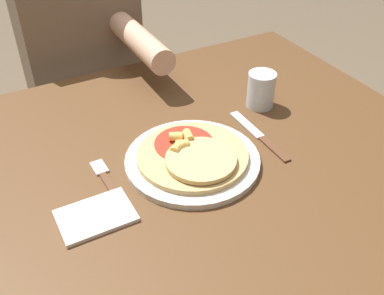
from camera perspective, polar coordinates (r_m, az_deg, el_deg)
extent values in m
cube|color=brown|center=(0.97, -1.82, -3.27)|extent=(1.24, 0.99, 0.03)
cylinder|color=brown|center=(1.73, 8.39, 1.05)|extent=(0.06, 0.06, 0.74)
cylinder|color=silver|center=(0.97, 0.00, -1.56)|extent=(0.29, 0.29, 0.01)
cylinder|color=tan|center=(0.96, 0.00, -0.95)|extent=(0.24, 0.24, 0.01)
cylinder|color=#B22D1E|center=(0.98, -1.00, 0.54)|extent=(0.13, 0.13, 0.00)
cylinder|color=#DDB771|center=(0.92, 1.13, -1.56)|extent=(0.15, 0.15, 0.01)
cylinder|color=#E5BC5B|center=(0.95, -1.98, -0.10)|extent=(0.03, 0.03, 0.02)
cylinder|color=#E5BC5B|center=(0.98, -0.48, 1.48)|extent=(0.03, 0.04, 0.02)
cylinder|color=#E5BC5B|center=(0.96, -1.28, 0.43)|extent=(0.03, 0.03, 0.02)
cylinder|color=#E5BC5B|center=(0.95, -1.57, 0.19)|extent=(0.03, 0.02, 0.02)
cylinder|color=#E5BC5B|center=(0.98, -2.08, 1.41)|extent=(0.03, 0.03, 0.02)
cube|color=brown|center=(0.91, -9.91, -5.60)|extent=(0.02, 0.13, 0.00)
cube|color=silver|center=(0.97, -11.70, -2.48)|extent=(0.03, 0.05, 0.00)
cube|color=brown|center=(1.02, 10.40, -0.17)|extent=(0.02, 0.10, 0.00)
cube|color=silver|center=(1.09, 6.96, 2.92)|extent=(0.02, 0.12, 0.00)
cylinder|color=silver|center=(1.15, 8.76, 7.25)|extent=(0.07, 0.07, 0.09)
cube|color=silver|center=(0.87, -12.12, -8.48)|extent=(0.14, 0.10, 0.01)
cylinder|color=#2D2D38|center=(1.78, -14.00, -3.47)|extent=(0.11, 0.11, 0.51)
cylinder|color=#2D2D38|center=(1.81, -9.24, -1.96)|extent=(0.11, 0.11, 0.51)
cube|color=#75604C|center=(1.52, -13.94, 11.85)|extent=(0.35, 0.22, 0.49)
cylinder|color=tan|center=(1.28, -6.56, 13.23)|extent=(0.07, 0.30, 0.07)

